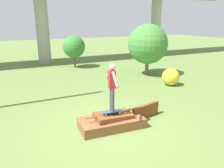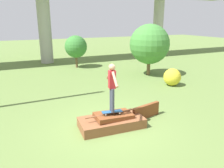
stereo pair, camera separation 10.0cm
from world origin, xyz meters
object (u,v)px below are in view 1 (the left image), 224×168
(skateboard, at_px, (112,112))
(tree_behind_right, at_px, (148,44))
(tree_behind_left, at_px, (74,47))
(skater, at_px, (112,84))
(bush_yellow_flowering, at_px, (171,77))

(skateboard, height_order, tree_behind_right, tree_behind_right)
(skateboard, relative_size, tree_behind_left, 0.29)
(skateboard, xyz_separation_m, tree_behind_left, (1.83, 10.71, 1.06))
(tree_behind_left, relative_size, tree_behind_right, 0.74)
(tree_behind_right, bearing_deg, tree_behind_left, 129.85)
(skater, bearing_deg, bush_yellow_flowering, 31.20)
(skater, relative_size, tree_behind_right, 0.48)
(bush_yellow_flowering, bearing_deg, skater, -148.80)
(skateboard, xyz_separation_m, skater, (-0.00, -0.00, 1.00))
(tree_behind_right, bearing_deg, bush_yellow_flowering, -94.51)
(bush_yellow_flowering, bearing_deg, tree_behind_left, 116.18)
(tree_behind_right, xyz_separation_m, bush_yellow_flowering, (-0.22, -2.77, -1.64))
(tree_behind_left, height_order, tree_behind_right, tree_behind_right)
(skateboard, height_order, bush_yellow_flowering, bush_yellow_flowering)
(skateboard, bearing_deg, skater, -104.04)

